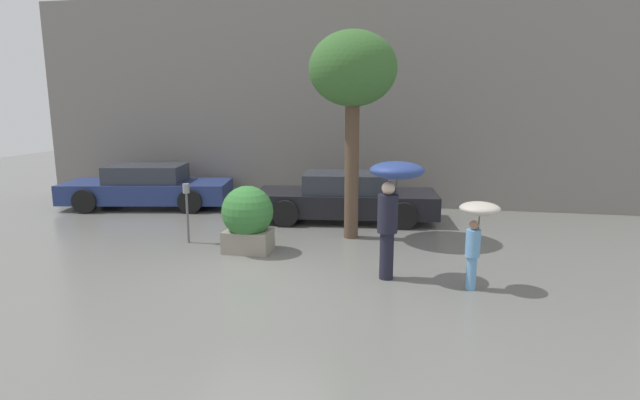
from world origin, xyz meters
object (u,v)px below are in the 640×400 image
Objects in this scene: planter_box at (248,217)px; parking_meter at (187,201)px; street_tree at (353,74)px; person_child at (477,223)px; parked_car_far at (147,187)px; parked_car_near at (345,198)px; person_adult at (394,191)px.

parking_meter is at bearing 165.30° from planter_box.
street_tree is (1.87, 1.47, 2.82)m from planter_box.
person_child is 4.35m from street_tree.
planter_box is 0.30× the size of street_tree.
parking_meter reaches higher than parked_car_far.
person_child reaches higher than planter_box.
parked_car_near is (1.51, 3.14, -0.14)m from planter_box.
person_adult is 0.41× the size of parked_car_far.
person_child is (4.21, -1.25, 0.37)m from planter_box.
parked_car_near is 5.81m from parked_car_far.
parked_car_near is 3.68× the size of parking_meter.
parked_car_near is 3.42m from street_tree.
parked_car_far is at bearing 130.47° from parking_meter.
planter_box is 4.41m from person_child.
person_adult reaches higher than parked_car_far.
parking_meter is at bearing 124.76° from person_child.
planter_box is at bearing 124.28° from person_child.
planter_box is 0.28× the size of parked_car_far.
person_adult reaches higher than parked_car_near.
street_tree is (6.15, -2.21, 2.96)m from parked_car_far.
planter_box is 3.70m from street_tree.
street_tree is at bearing 82.29° from person_adult.
street_tree is at bearing 38.22° from planter_box.
parking_meter is at bearing -150.21° from parked_car_far.
parked_car_near is (-2.70, 4.39, -0.51)m from person_child.
person_adult is at bearing -133.80° from parked_car_far.
planter_box is 5.65m from parked_car_far.
parking_meter is (-5.68, 1.64, -0.16)m from person_child.
parking_meter reaches higher than parked_car_near.
planter_box is at bearing 130.90° from person_adult.
parked_car_far is 3.79× the size of parking_meter.
parked_car_far is at bearing 139.31° from planter_box.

